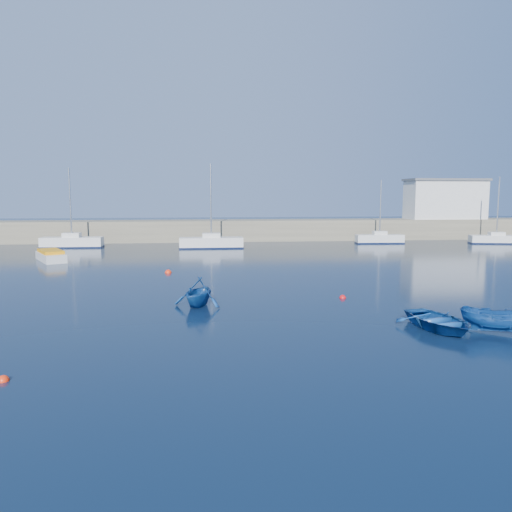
{
  "coord_description": "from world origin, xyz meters",
  "views": [
    {
      "loc": [
        -2.45,
        -17.27,
        5.88
      ],
      "look_at": [
        1.43,
        16.94,
        1.6
      ],
      "focal_mm": 35.0,
      "sensor_mm": 36.0,
      "label": 1
    }
  ],
  "objects": [
    {
      "name": "ground",
      "position": [
        0.0,
        0.0,
        0.0
      ],
      "size": [
        220.0,
        220.0,
        0.0
      ],
      "primitive_type": "plane",
      "color": "#0B1B32",
      "rests_on": "ground"
    },
    {
      "name": "back_wall",
      "position": [
        0.0,
        46.0,
        1.3
      ],
      "size": [
        96.0,
        4.5,
        2.6
      ],
      "primitive_type": "cube",
      "color": "#77705B",
      "rests_on": "ground"
    },
    {
      "name": "harbor_office",
      "position": [
        30.0,
        46.0,
        5.1
      ],
      "size": [
        10.0,
        4.0,
        5.0
      ],
      "primitive_type": "cube",
      "color": "silver",
      "rests_on": "back_wall"
    },
    {
      "name": "sailboat_5",
      "position": [
        -16.5,
        39.55,
        0.65
      ],
      "size": [
        6.62,
        1.98,
        8.73
      ],
      "rotation": [
        0.0,
        0.0,
        1.55
      ],
      "color": "silver",
      "rests_on": "ground"
    },
    {
      "name": "sailboat_6",
      "position": [
        -1.19,
        37.23,
        0.66
      ],
      "size": [
        6.9,
        1.94,
        9.11
      ],
      "rotation": [
        0.0,
        0.0,
        1.57
      ],
      "color": "silver",
      "rests_on": "ground"
    },
    {
      "name": "sailboat_7",
      "position": [
        19.02,
        40.29,
        0.59
      ],
      "size": [
        5.71,
        1.87,
        7.53
      ],
      "rotation": [
        0.0,
        0.0,
        1.52
      ],
      "color": "silver",
      "rests_on": "ground"
    },
    {
      "name": "sailboat_8",
      "position": [
        32.79,
        38.43,
        0.55
      ],
      "size": [
        6.25,
        2.89,
        7.93
      ],
      "rotation": [
        0.0,
        0.0,
        1.36
      ],
      "color": "silver",
      "rests_on": "ground"
    },
    {
      "name": "motorboat_2",
      "position": [
        -15.57,
        28.26,
        0.47
      ],
      "size": [
        3.71,
        5.09,
        1.0
      ],
      "rotation": [
        0.0,
        0.0,
        0.47
      ],
      "color": "silver",
      "rests_on": "ground"
    },
    {
      "name": "dinghy_center",
      "position": [
        7.85,
        2.9,
        0.39
      ],
      "size": [
        3.28,
        4.16,
        0.78
      ],
      "primitive_type": "imported",
      "rotation": [
        0.0,
        0.0,
        0.17
      ],
      "color": "navy",
      "rests_on": "ground"
    },
    {
      "name": "dinghy_left",
      "position": [
        -2.57,
        8.7,
        0.76
      ],
      "size": [
        3.38,
        3.6,
        1.53
      ],
      "primitive_type": "imported",
      "rotation": [
        0.0,
        0.0,
        -0.37
      ],
      "color": "navy",
      "rests_on": "ground"
    },
    {
      "name": "dinghy_right",
      "position": [
        10.06,
        2.07,
        0.57
      ],
      "size": [
        3.12,
        2.45,
        1.14
      ],
      "primitive_type": "imported",
      "rotation": [
        0.0,
        0.0,
        1.04
      ],
      "color": "navy",
      "rests_on": "ground"
    },
    {
      "name": "buoy_0",
      "position": [
        -8.71,
        -1.28,
        0.0
      ],
      "size": [
        0.38,
        0.38,
        0.38
      ],
      "primitive_type": "sphere",
      "color": "#FF2F0D",
      "rests_on": "ground"
    },
    {
      "name": "buoy_1",
      "position": [
        5.59,
        9.84,
        0.0
      ],
      "size": [
        0.39,
        0.39,
        0.39
      ],
      "primitive_type": "sphere",
      "color": "red",
      "rests_on": "ground"
    },
    {
      "name": "buoy_3",
      "position": [
        -4.84,
        20.25,
        0.0
      ],
      "size": [
        0.5,
        0.5,
        0.5
      ],
      "primitive_type": "sphere",
      "color": "#FF2F0D",
      "rests_on": "ground"
    }
  ]
}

